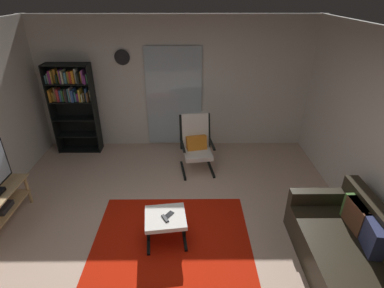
% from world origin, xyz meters
% --- Properties ---
extents(ground_plane, '(7.02, 7.02, 0.00)m').
position_xyz_m(ground_plane, '(0.00, 0.00, 0.00)').
color(ground_plane, '#CFAD96').
extents(wall_back, '(5.60, 0.06, 2.60)m').
position_xyz_m(wall_back, '(0.00, 2.90, 1.30)').
color(wall_back, silver).
rests_on(wall_back, ground).
extents(glass_door_panel, '(1.10, 0.01, 2.00)m').
position_xyz_m(glass_door_panel, '(-0.01, 2.83, 1.05)').
color(glass_door_panel, silver).
extents(area_rug, '(2.09, 1.62, 0.01)m').
position_xyz_m(area_rug, '(0.06, 0.13, 0.00)').
color(area_rug, red).
rests_on(area_rug, ground).
extents(bookshelf_near_tv, '(0.85, 0.30, 1.78)m').
position_xyz_m(bookshelf_near_tv, '(-1.96, 2.63, 1.09)').
color(bookshelf_near_tv, black).
rests_on(bookshelf_near_tv, ground).
extents(leather_sofa, '(0.89, 1.75, 0.80)m').
position_xyz_m(leather_sofa, '(2.16, -0.44, 0.30)').
color(leather_sofa, '#2B2519').
rests_on(leather_sofa, ground).
extents(lounge_armchair, '(0.65, 0.72, 1.02)m').
position_xyz_m(lounge_armchair, '(0.42, 1.90, 0.53)').
color(lounge_armchair, black).
rests_on(lounge_armchair, ground).
extents(ottoman, '(0.58, 0.54, 0.42)m').
position_xyz_m(ottoman, '(-0.02, 0.07, 0.34)').
color(ottoman, white).
rests_on(ottoman, ground).
extents(tv_remote, '(0.11, 0.14, 0.02)m').
position_xyz_m(tv_remote, '(-0.02, 0.02, 0.43)').
color(tv_remote, black).
rests_on(tv_remote, ottoman).
extents(cell_phone, '(0.14, 0.15, 0.01)m').
position_xyz_m(cell_phone, '(0.03, 0.09, 0.42)').
color(cell_phone, black).
rests_on(cell_phone, ottoman).
extents(wall_clock, '(0.29, 0.03, 0.29)m').
position_xyz_m(wall_clock, '(-0.96, 2.82, 1.85)').
color(wall_clock, silver).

